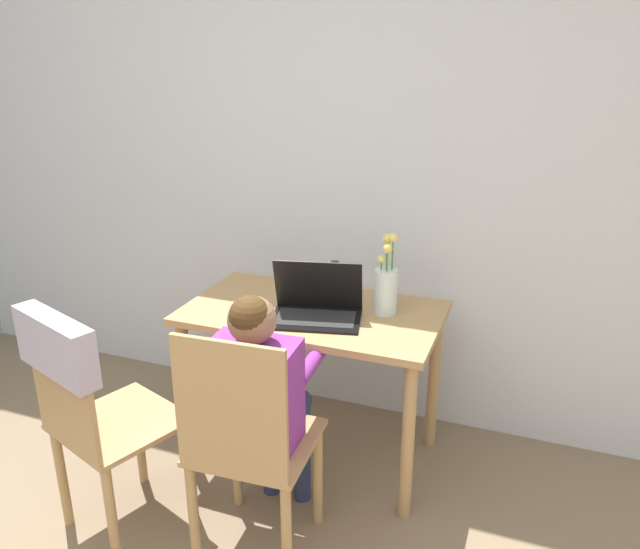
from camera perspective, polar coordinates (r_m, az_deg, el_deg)
The scene contains 8 objects.
wall_back at distance 2.96m, azimuth 0.08°, elevation 10.42°, with size 6.40×0.05×2.50m.
dining_table at distance 2.66m, azimuth -0.65°, elevation -5.34°, with size 1.07×0.61×0.71m.
chair_occupied at distance 2.20m, azimuth -6.57°, elevation -15.27°, with size 0.42×0.42×0.92m.
chair_spare at distance 2.33m, azimuth -20.79°, elevation -10.10°, with size 0.52×0.54×0.93m.
person_seated at distance 2.22m, azimuth -5.36°, elevation -10.37°, with size 0.33×0.44×1.00m.
laptop at distance 2.53m, azimuth -0.30°, elevation -2.78°, with size 0.41×0.32×0.24m.
flower_vase at distance 2.56m, azimuth 6.05°, elevation -1.09°, with size 0.10×0.10×0.34m.
water_bottle at distance 2.67m, azimuth 1.37°, elevation -0.80°, with size 0.06×0.06×0.18m.
Camera 1 is at (1.03, -0.50, 1.74)m, focal length 35.00 mm.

